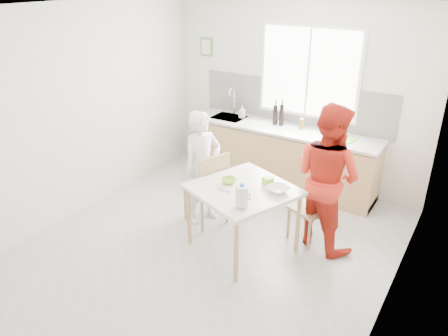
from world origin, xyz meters
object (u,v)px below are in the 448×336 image
object	(u,v)px
chair_left	(209,186)
wine_bottle_b	(275,115)
chair_far	(314,203)
person_white	(203,168)
dining_table	(243,194)
person_red	(327,177)
wine_bottle_a	(282,115)
milk_jug	(242,196)
bowl_white	(278,189)
bowl_green	(229,181)

from	to	relation	value
chair_left	wine_bottle_b	size ratio (longest dim) A/B	3.30
chair_far	wine_bottle_b	size ratio (longest dim) A/B	2.88
chair_far	person_white	world-z (taller)	person_white
dining_table	chair_far	world-z (taller)	chair_far
person_white	person_red	bearing A→B (deg)	-57.29
chair_far	wine_bottle_a	xyz separation A→B (m)	(-1.04, 1.21, 0.60)
chair_left	wine_bottle_b	world-z (taller)	wine_bottle_b
person_white	wine_bottle_a	xyz separation A→B (m)	(0.34, 1.55, 0.34)
milk_jug	wine_bottle_b	size ratio (longest dim) A/B	0.82
chair_far	bowl_white	xyz separation A→B (m)	(-0.25, -0.51, 0.34)
person_red	milk_jug	size ratio (longest dim) A/B	7.11
dining_table	wine_bottle_a	xyz separation A→B (m)	(-0.42, 1.85, 0.37)
chair_far	wine_bottle_b	world-z (taller)	wine_bottle_b
bowl_white	wine_bottle_a	xyz separation A→B (m)	(-0.79, 1.72, 0.26)
person_red	bowl_green	bearing A→B (deg)	52.17
person_white	bowl_white	distance (m)	1.14
chair_left	wine_bottle_a	distance (m)	1.70
bowl_white	milk_jug	distance (m)	0.54
dining_table	wine_bottle_b	bearing A→B (deg)	105.64
person_white	wine_bottle_a	distance (m)	1.63
person_white	milk_jug	xyz separation A→B (m)	(0.96, -0.67, 0.18)
dining_table	person_red	size ratio (longest dim) A/B	0.76
chair_left	wine_bottle_a	world-z (taller)	wine_bottle_a
bowl_white	wine_bottle_a	world-z (taller)	wine_bottle_a
person_white	wine_bottle_b	bearing A→B (deg)	12.00
dining_table	milk_jug	xyz separation A→B (m)	(0.20, -0.38, 0.21)
person_white	milk_jug	size ratio (longest dim) A/B	6.04
person_white	bowl_white	world-z (taller)	person_white
dining_table	milk_jug	bearing A→B (deg)	-61.78
bowl_green	bowl_white	size ratio (longest dim) A/B	0.72
bowl_white	wine_bottle_b	size ratio (longest dim) A/B	0.80
chair_left	wine_bottle_b	xyz separation A→B (m)	(0.12, 1.59, 0.53)
chair_left	bowl_white	size ratio (longest dim) A/B	4.12
bowl_green	bowl_white	xyz separation A→B (m)	(0.57, 0.10, 0.00)
chair_left	milk_jug	distance (m)	1.10
dining_table	person_white	xyz separation A→B (m)	(-0.76, 0.29, 0.03)
chair_far	person_white	size ratio (longest dim) A/B	0.58
bowl_white	wine_bottle_a	bearing A→B (deg)	114.55
wine_bottle_a	chair_far	bearing A→B (deg)	-49.46
dining_table	chair_far	distance (m)	0.92
bowl_green	bowl_white	world-z (taller)	bowl_white
person_white	dining_table	bearing A→B (deg)	-90.00
bowl_green	wine_bottle_a	world-z (taller)	wine_bottle_a
person_red	bowl_green	size ratio (longest dim) A/B	10.07
person_white	person_red	xyz separation A→B (m)	(1.51, 0.31, 0.13)
dining_table	person_white	size ratio (longest dim) A/B	0.90
chair_left	bowl_white	world-z (taller)	chair_left
wine_bottle_b	milk_jug	bearing A→B (deg)	-72.06
dining_table	person_white	bearing A→B (deg)	158.97
person_red	bowl_white	xyz separation A→B (m)	(-0.38, -0.48, -0.05)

